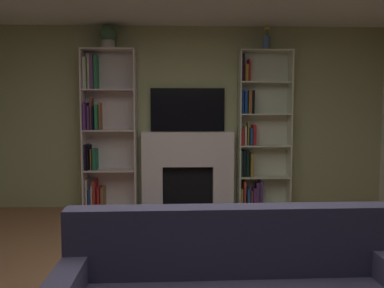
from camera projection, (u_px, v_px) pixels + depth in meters
The scene contains 8 objects.
wall_back_accent at pixel (188, 118), 5.71m from camera, with size 5.80×0.06×2.58m, color tan.
fireplace at pixel (188, 168), 5.63m from camera, with size 1.40×0.50×1.09m.
tv at pixel (188, 110), 5.64m from camera, with size 1.05×0.06×0.61m, color black.
bookshelf_left at pixel (103, 132), 5.54m from camera, with size 0.73×0.31×2.23m.
bookshelf_right at pixel (258, 136), 5.64m from camera, with size 0.73×0.26×2.23m.
potted_plant at pixel (108, 36), 5.40m from camera, with size 0.23×0.23×0.32m.
vase_with_flowers at pixel (266, 40), 5.48m from camera, with size 0.11×0.11×0.33m.
coffee_table at pixel (223, 262), 2.74m from camera, with size 0.70×0.47×0.41m.
Camera 1 is at (-0.14, -2.66, 1.38)m, focal length 37.07 mm.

